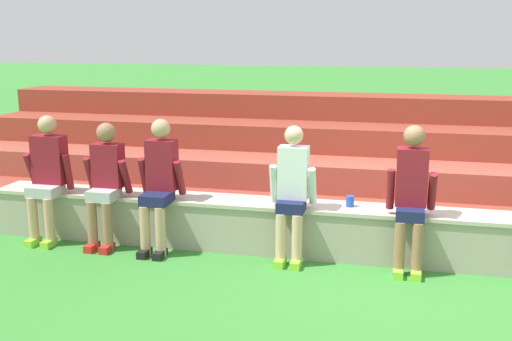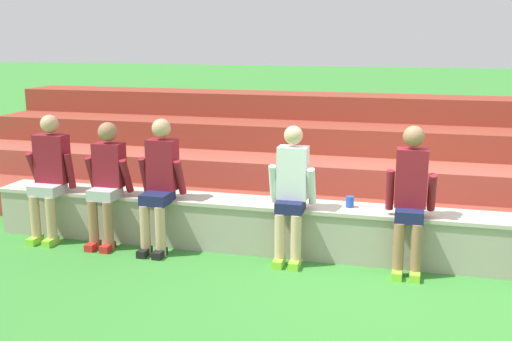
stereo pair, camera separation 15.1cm
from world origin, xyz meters
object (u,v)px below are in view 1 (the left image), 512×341
Objects in this scene: person_right_of_center at (292,190)px; plastic_cup_middle at (350,201)px; person_far_right at (411,194)px; person_far_left at (47,174)px; person_center at (159,181)px; person_left_of_center at (105,180)px.

person_right_of_center is 0.66m from plastic_cup_middle.
person_far_right reaches higher than person_right_of_center.
person_far_right reaches higher than plastic_cup_middle.
person_far_left is 4.05m from person_far_right.
person_right_of_center is at bearing -155.19° from plastic_cup_middle.
plastic_cup_middle is (2.06, 0.27, -0.16)m from person_center.
person_center reaches higher than person_left_of_center.
person_left_of_center is at bearing -179.88° from person_right_of_center.
plastic_cup_middle is at bearing 4.43° from person_far_left.
person_far_right is 12.62× the size of plastic_cup_middle.
person_far_left is 1.01× the size of person_right_of_center.
person_left_of_center is at bearing -0.55° from person_far_left.
plastic_cup_middle is (-0.62, 0.25, -0.18)m from person_far_right.
person_right_of_center is at bearing -0.05° from person_far_left.
person_far_left is 0.98× the size of person_far_right.
plastic_cup_middle is at bearing 5.76° from person_left_of_center.
person_center reaches higher than person_right_of_center.
person_far_left is at bearing 179.45° from person_left_of_center.
person_right_of_center reaches higher than person_left_of_center.
person_right_of_center is (1.48, 0.00, -0.01)m from person_center.
person_right_of_center reaches higher than plastic_cup_middle.
person_center is at bearing -172.52° from plastic_cup_middle.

